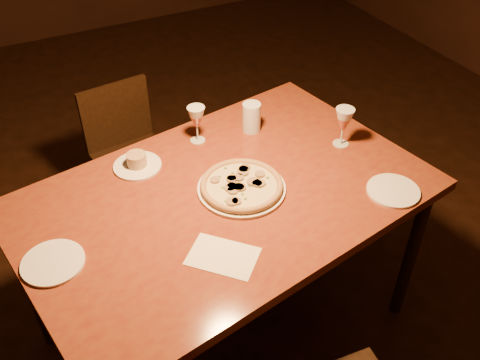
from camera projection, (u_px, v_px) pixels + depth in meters
name	position (u px, v px, depth m)	size (l,w,h in m)	color
floor	(211.00, 294.00, 2.73)	(7.00, 7.00, 0.00)	#321910
dining_table	(225.00, 207.00, 2.11)	(1.72, 1.26, 0.84)	brown
chair_far	(129.00, 150.00, 2.94)	(0.43, 0.43, 0.80)	black
pizza_plate	(242.00, 186.00, 2.07)	(0.34, 0.34, 0.04)	white
ramekin_saucer	(137.00, 163.00, 2.18)	(0.20, 0.20, 0.06)	white
wine_glass_far	(197.00, 124.00, 2.28)	(0.08, 0.08, 0.17)	#BC614E
wine_glass_right	(343.00, 127.00, 2.26)	(0.08, 0.08, 0.18)	#BC614E
water_tumbler	(252.00, 117.00, 2.36)	(0.08, 0.08, 0.13)	silver
side_plate_left	(53.00, 263.00, 1.78)	(0.21, 0.21, 0.01)	white
side_plate_near	(393.00, 191.00, 2.07)	(0.20, 0.20, 0.01)	white
menu_card	(223.00, 256.00, 1.81)	(0.16, 0.23, 0.00)	white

